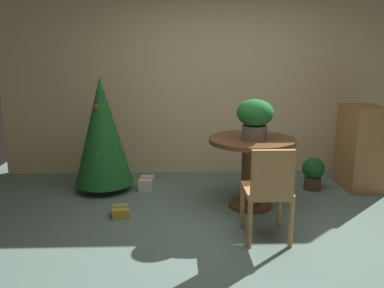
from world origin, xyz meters
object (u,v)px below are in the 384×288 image
(gift_box_cream, at_px, (146,183))
(potted_plant, at_px, (313,172))
(gift_box_gold, at_px, (121,212))
(wooden_cabinet, at_px, (362,148))
(round_dining_table, at_px, (251,160))
(holiday_tree, at_px, (102,131))
(wooden_chair_near, at_px, (269,189))
(flower_vase, at_px, (255,117))

(gift_box_cream, distance_m, potted_plant, 2.10)
(potted_plant, bearing_deg, gift_box_gold, -161.43)
(gift_box_gold, bearing_deg, wooden_cabinet, 15.82)
(gift_box_gold, bearing_deg, gift_box_cream, 76.65)
(gift_box_cream, bearing_deg, wooden_cabinet, -0.52)
(round_dining_table, distance_m, holiday_tree, 1.83)
(round_dining_table, bearing_deg, potted_plant, 31.36)
(gift_box_cream, relative_size, potted_plant, 0.68)
(wooden_chair_near, bearing_deg, potted_plant, 57.12)
(holiday_tree, bearing_deg, round_dining_table, -19.47)
(wooden_chair_near, height_order, holiday_tree, holiday_tree)
(flower_vase, relative_size, wooden_cabinet, 0.41)
(wooden_chair_near, height_order, gift_box_gold, wooden_chair_near)
(flower_vase, xyz_separation_m, gift_box_gold, (-1.41, -0.18, -0.97))
(wooden_chair_near, bearing_deg, gift_box_cream, 129.51)
(gift_box_gold, distance_m, wooden_cabinet, 3.05)
(wooden_chair_near, relative_size, potted_plant, 2.17)
(gift_box_cream, distance_m, wooden_cabinet, 2.74)
(round_dining_table, height_order, flower_vase, flower_vase)
(holiday_tree, height_order, gift_box_gold, holiday_tree)
(holiday_tree, height_order, wooden_cabinet, holiday_tree)
(gift_box_cream, bearing_deg, holiday_tree, -178.53)
(gift_box_gold, bearing_deg, holiday_tree, 110.72)
(flower_vase, height_order, gift_box_cream, flower_vase)
(round_dining_table, height_order, potted_plant, round_dining_table)
(wooden_chair_near, height_order, potted_plant, wooden_chair_near)
(flower_vase, bearing_deg, round_dining_table, 106.60)
(flower_vase, height_order, gift_box_gold, flower_vase)
(wooden_cabinet, bearing_deg, flower_vase, -156.69)
(round_dining_table, height_order, gift_box_gold, round_dining_table)
(holiday_tree, bearing_deg, gift_box_cream, 1.47)
(gift_box_cream, height_order, potted_plant, potted_plant)
(flower_vase, height_order, potted_plant, flower_vase)
(round_dining_table, distance_m, potted_plant, 1.09)
(gift_box_gold, xyz_separation_m, wooden_cabinet, (2.90, 0.82, 0.47))
(holiday_tree, relative_size, gift_box_cream, 5.11)
(round_dining_table, xyz_separation_m, flower_vase, (0.01, -0.05, 0.48))
(wooden_cabinet, xyz_separation_m, potted_plant, (-0.61, -0.05, -0.30))
(potted_plant, bearing_deg, gift_box_cream, 177.88)
(flower_vase, distance_m, wooden_cabinet, 1.70)
(holiday_tree, distance_m, potted_plant, 2.66)
(wooden_chair_near, xyz_separation_m, holiday_tree, (-1.72, 1.44, 0.25))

